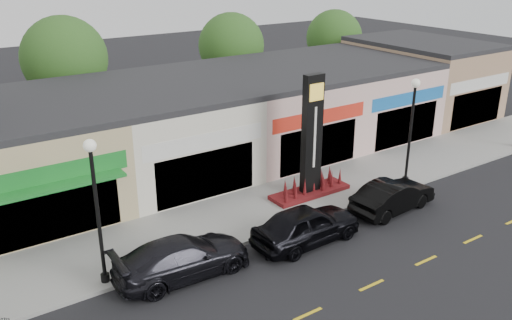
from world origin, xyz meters
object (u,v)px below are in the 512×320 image
object	(u,v)px
lamp_east_near	(412,121)
car_dark_sedan	(183,257)
lamp_west_near	(96,198)
pylon_sign	(311,154)
car_black_sedan	(306,225)
car_black_conv	(393,196)

from	to	relation	value
lamp_east_near	car_dark_sedan	bearing A→B (deg)	-175.56
lamp_west_near	pylon_sign	distance (m)	11.19
car_dark_sedan	pylon_sign	bearing A→B (deg)	-70.90
car_black_sedan	lamp_west_near	bearing A→B (deg)	76.44
lamp_east_near	car_dark_sedan	size ratio (longest dim) A/B	1.04
lamp_east_near	car_black_conv	xyz separation A→B (m)	(-2.79, -1.66, -2.74)
lamp_west_near	car_dark_sedan	distance (m)	3.92
lamp_east_near	car_dark_sedan	distance (m)	13.68
lamp_west_near	pylon_sign	world-z (taller)	pylon_sign
lamp_west_near	car_black_sedan	xyz separation A→B (m)	(7.99, -1.71, -2.65)
lamp_west_near	lamp_east_near	distance (m)	16.00
car_dark_sedan	car_black_conv	bearing A→B (deg)	-92.38
pylon_sign	lamp_west_near	bearing A→B (deg)	-171.23
lamp_west_near	car_black_conv	distance (m)	13.59
car_dark_sedan	car_black_conv	xyz separation A→B (m)	(10.58, -0.62, -0.02)
lamp_west_near	pylon_sign	size ratio (longest dim) A/B	0.91
lamp_west_near	car_dark_sedan	bearing A→B (deg)	-21.55
pylon_sign	car_black_conv	distance (m)	4.30
pylon_sign	car_dark_sedan	distance (m)	8.93
pylon_sign	lamp_east_near	bearing A→B (deg)	-18.75
car_dark_sedan	lamp_east_near	bearing A→B (deg)	-84.56
lamp_west_near	car_black_conv	bearing A→B (deg)	-7.18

